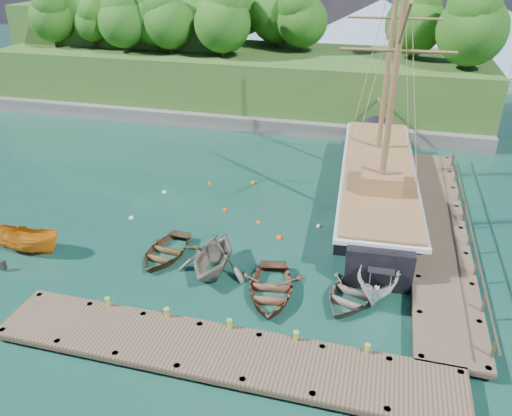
% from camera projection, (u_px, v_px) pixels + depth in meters
% --- Properties ---
extents(ground, '(160.00, 160.00, 0.00)m').
position_uv_depth(ground, '(223.00, 269.00, 27.26)').
color(ground, '#143931').
rests_on(ground, ground).
extents(dock_near, '(20.00, 3.20, 1.10)m').
position_uv_depth(dock_near, '(220.00, 352.00, 21.04)').
color(dock_near, '#443328').
rests_on(dock_near, ground).
extents(dock_east, '(3.20, 24.00, 1.10)m').
position_uv_depth(dock_east, '(438.00, 227.00, 30.43)').
color(dock_east, '#443328').
rests_on(dock_east, ground).
extents(bollard_0, '(0.26, 0.26, 0.45)m').
position_uv_depth(bollard_0, '(110.00, 316.00, 23.80)').
color(bollard_0, olive).
rests_on(bollard_0, ground).
extents(bollard_1, '(0.26, 0.26, 0.45)m').
position_uv_depth(bollard_1, '(168.00, 326.00, 23.12)').
color(bollard_1, olive).
rests_on(bollard_1, ground).
extents(bollard_2, '(0.26, 0.26, 0.45)m').
position_uv_depth(bollard_2, '(230.00, 338.00, 22.44)').
color(bollard_2, olive).
rests_on(bollard_2, ground).
extents(bollard_3, '(0.26, 0.26, 0.45)m').
position_uv_depth(bollard_3, '(295.00, 350.00, 21.75)').
color(bollard_3, olive).
rests_on(bollard_3, ground).
extents(bollard_4, '(0.26, 0.26, 0.45)m').
position_uv_depth(bollard_4, '(365.00, 363.00, 21.07)').
color(bollard_4, olive).
rests_on(bollard_4, ground).
extents(rowboat_0, '(3.45, 4.56, 0.89)m').
position_uv_depth(rowboat_0, '(166.00, 256.00, 28.38)').
color(rowboat_0, '#503D23').
rests_on(rowboat_0, ground).
extents(rowboat_1, '(3.90, 4.50, 2.35)m').
position_uv_depth(rowboat_1, '(213.00, 272.00, 27.03)').
color(rowboat_1, slate).
rests_on(rowboat_1, ground).
extents(rowboat_2, '(4.12, 5.24, 0.98)m').
position_uv_depth(rowboat_2, '(270.00, 295.00, 25.22)').
color(rowboat_2, brown).
rests_on(rowboat_2, ground).
extents(rowboat_3, '(4.39, 5.21, 0.92)m').
position_uv_depth(rowboat_3, '(351.00, 299.00, 24.95)').
color(rowboat_3, '#655C54').
rests_on(rowboat_3, ground).
extents(motorboat_orange, '(4.27, 1.64, 1.64)m').
position_uv_depth(motorboat_orange, '(30.00, 251.00, 28.82)').
color(motorboat_orange, '#C06812').
rests_on(motorboat_orange, ground).
extents(cabin_boat_white, '(2.62, 5.46, 2.03)m').
position_uv_depth(cabin_boat_white, '(379.00, 289.00, 25.67)').
color(cabin_boat_white, silver).
rests_on(cabin_boat_white, ground).
extents(schooner, '(6.01, 26.96, 19.64)m').
position_uv_depth(schooner, '(377.00, 187.00, 33.95)').
color(schooner, black).
rests_on(schooner, ground).
extents(mooring_buoy_0, '(0.35, 0.35, 0.35)m').
position_uv_depth(mooring_buoy_0, '(132.00, 219.00, 32.30)').
color(mooring_buoy_0, silver).
rests_on(mooring_buoy_0, ground).
extents(mooring_buoy_1, '(0.31, 0.31, 0.31)m').
position_uv_depth(mooring_buoy_1, '(225.00, 211.00, 33.25)').
color(mooring_buoy_1, '#F33C05').
rests_on(mooring_buoy_1, ground).
extents(mooring_buoy_2, '(0.28, 0.28, 0.28)m').
position_uv_depth(mooring_buoy_2, '(258.00, 223.00, 31.76)').
color(mooring_buoy_2, '#F9440C').
rests_on(mooring_buoy_2, ground).
extents(mooring_buoy_3, '(0.30, 0.30, 0.30)m').
position_uv_depth(mooring_buoy_3, '(319.00, 227.00, 31.37)').
color(mooring_buoy_3, silver).
rests_on(mooring_buoy_3, ground).
extents(mooring_buoy_4, '(0.31, 0.31, 0.31)m').
position_uv_depth(mooring_buoy_4, '(210.00, 184.00, 36.95)').
color(mooring_buoy_4, '#D35015').
rests_on(mooring_buoy_4, ground).
extents(mooring_buoy_5, '(0.35, 0.35, 0.35)m').
position_uv_depth(mooring_buoy_5, '(253.00, 183.00, 37.10)').
color(mooring_buoy_5, orange).
rests_on(mooring_buoy_5, ground).
extents(mooring_buoy_6, '(0.33, 0.33, 0.33)m').
position_uv_depth(mooring_buoy_6, '(164.00, 193.00, 35.70)').
color(mooring_buoy_6, silver).
rests_on(mooring_buoy_6, ground).
extents(mooring_buoy_7, '(0.36, 0.36, 0.36)m').
position_uv_depth(mooring_buoy_7, '(279.00, 238.00, 30.12)').
color(mooring_buoy_7, '#EA4A00').
rests_on(mooring_buoy_7, ground).
extents(headland, '(51.00, 19.31, 12.90)m').
position_uv_depth(headland, '(200.00, 51.00, 54.46)').
color(headland, '#474744').
rests_on(headland, ground).
extents(distant_ridge, '(117.00, 40.00, 10.00)m').
position_uv_depth(distant_ridge, '(376.00, 22.00, 84.16)').
color(distant_ridge, '#728CA5').
rests_on(distant_ridge, ground).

